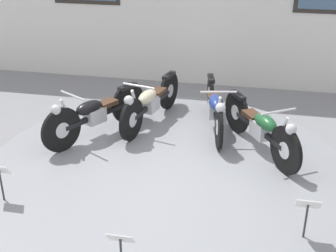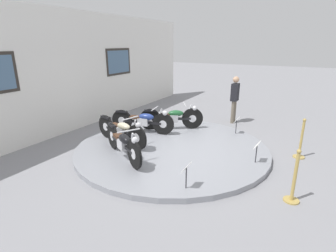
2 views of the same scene
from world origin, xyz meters
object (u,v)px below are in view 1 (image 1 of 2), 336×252
(motorcycle_cream, at_px, (150,101))
(motorcycle_green, at_px, (261,127))
(info_placard_front_left, at_px, (0,174))
(info_placard_front_centre, at_px, (121,244))
(motorcycle_black, at_px, (95,113))
(motorcycle_blue, at_px, (215,106))
(info_placard_front_right, at_px, (307,209))

(motorcycle_cream, relative_size, motorcycle_green, 1.14)
(info_placard_front_left, bearing_deg, motorcycle_green, 31.79)
(motorcycle_cream, bearing_deg, motorcycle_green, -19.20)
(motorcycle_green, xyz_separation_m, info_placard_front_centre, (-1.26, -2.83, -0.03))
(motorcycle_black, relative_size, motorcycle_cream, 0.90)
(motorcycle_black, height_order, motorcycle_green, motorcycle_black)
(motorcycle_green, xyz_separation_m, info_placard_front_left, (-3.06, -1.90, -0.03))
(motorcycle_cream, bearing_deg, info_placard_front_left, -116.74)
(motorcycle_black, distance_m, info_placard_front_centre, 3.10)
(motorcycle_green, bearing_deg, motorcycle_cream, 160.80)
(info_placard_front_centre, bearing_deg, motorcycle_green, 65.97)
(motorcycle_blue, distance_m, motorcycle_green, 0.97)
(motorcycle_cream, height_order, motorcycle_blue, motorcycle_cream)
(motorcycle_blue, relative_size, motorcycle_green, 1.14)
(info_placard_front_left, bearing_deg, motorcycle_cream, 63.26)
(motorcycle_cream, relative_size, info_placard_front_right, 3.85)
(info_placard_front_left, height_order, info_placard_front_centre, same)
(info_placard_front_centre, xyz_separation_m, info_placard_front_right, (1.80, 0.94, 0.00))
(motorcycle_green, bearing_deg, motorcycle_blue, 139.78)
(info_placard_front_centre, bearing_deg, motorcycle_cream, 98.67)
(motorcycle_blue, relative_size, info_placard_front_right, 3.87)
(motorcycle_cream, relative_size, motorcycle_blue, 1.00)
(motorcycle_black, relative_size, info_placard_front_left, 3.48)
(info_placard_front_left, distance_m, info_placard_front_right, 3.60)
(info_placard_front_centre, distance_m, info_placard_front_right, 2.03)
(motorcycle_black, bearing_deg, info_placard_front_right, -31.80)
(motorcycle_blue, bearing_deg, info_placard_front_centre, -98.66)
(motorcycle_black, xyz_separation_m, info_placard_front_centre, (1.26, -2.83, -0.03))
(motorcycle_cream, bearing_deg, motorcycle_black, -139.62)
(motorcycle_black, relative_size, motorcycle_blue, 0.90)
(motorcycle_blue, distance_m, info_placard_front_centre, 3.50)
(motorcycle_cream, xyz_separation_m, motorcycle_green, (1.79, -0.62, 0.00))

